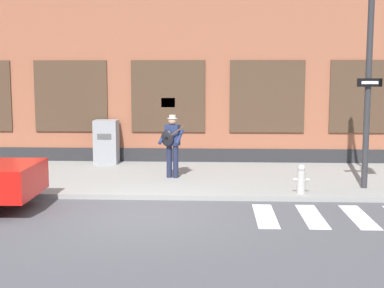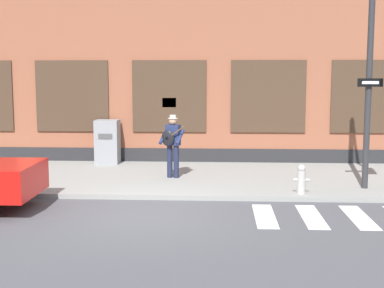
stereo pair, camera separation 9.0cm
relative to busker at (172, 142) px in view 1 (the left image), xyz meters
The scene contains 8 objects.
ground_plane 3.66m from the busker, 95.59° to the right, with size 160.00×160.00×0.00m, color #4C4C51.
sidewalk 1.13m from the busker, 139.12° to the left, with size 28.00×4.95×0.12m.
building_backdrop 5.16m from the busker, 94.09° to the left, with size 28.00×4.06×6.13m.
crosswalk 5.89m from the busker, 36.97° to the right, with size 5.20×1.90×0.01m.
busker is the anchor object (origin of this frame).
traffic_light 6.00m from the busker, 22.74° to the right, with size 0.60×2.71×5.49m.
utility_box 3.26m from the busker, 134.42° to the left, with size 0.73×0.65×1.38m.
fire_hydrant 3.75m from the busker, 29.65° to the right, with size 0.38×0.20×0.70m.
Camera 1 is at (1.57, -10.83, 2.87)m, focal length 50.00 mm.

